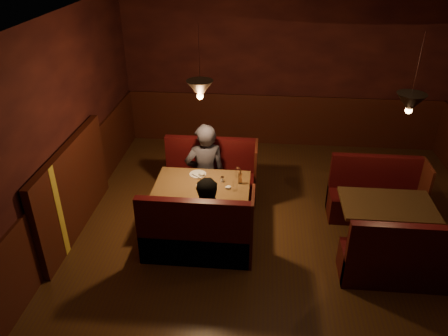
# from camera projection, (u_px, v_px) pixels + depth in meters

# --- Properties ---
(room) EXTENTS (6.02, 7.02, 2.92)m
(room) POSITION_uv_depth(u_px,v_px,m) (267.00, 187.00, 5.28)
(room) COLOR #482A19
(room) RESTS_ON ground
(main_table) EXTENTS (1.31, 0.79, 0.92)m
(main_table) POSITION_uv_depth(u_px,v_px,m) (204.00, 193.00, 6.13)
(main_table) COLOR #50351A
(main_table) RESTS_ON ground
(main_bench_far) EXTENTS (1.44, 0.51, 0.98)m
(main_bench_far) POSITION_uv_depth(u_px,v_px,m) (211.00, 180.00, 6.88)
(main_bench_far) COLOR black
(main_bench_far) RESTS_ON ground
(main_bench_near) EXTENTS (1.44, 0.51, 0.98)m
(main_bench_near) POSITION_uv_depth(u_px,v_px,m) (197.00, 238.00, 5.59)
(main_bench_near) COLOR black
(main_bench_near) RESTS_ON ground
(second_table) EXTENTS (1.19, 0.76, 0.67)m
(second_table) POSITION_uv_depth(u_px,v_px,m) (386.00, 215.00, 5.73)
(second_table) COLOR #50351A
(second_table) RESTS_ON ground
(second_bench_far) EXTENTS (1.31, 0.49, 0.94)m
(second_bench_far) POSITION_uv_depth(u_px,v_px,m) (374.00, 198.00, 6.44)
(second_bench_far) COLOR black
(second_bench_far) RESTS_ON ground
(second_bench_near) EXTENTS (1.31, 0.49, 0.94)m
(second_bench_near) POSITION_uv_depth(u_px,v_px,m) (399.00, 263.00, 5.20)
(second_bench_near) COLOR black
(second_bench_near) RESTS_ON ground
(diner_a) EXTENTS (0.71, 0.56, 1.69)m
(diner_a) POSITION_uv_depth(u_px,v_px,m) (205.00, 155.00, 6.47)
(diner_a) COLOR #2D2B35
(diner_a) RESTS_ON ground
(diner_b) EXTENTS (0.85, 0.77, 1.43)m
(diner_b) POSITION_uv_depth(u_px,v_px,m) (210.00, 205.00, 5.53)
(diner_b) COLOR black
(diner_b) RESTS_ON ground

